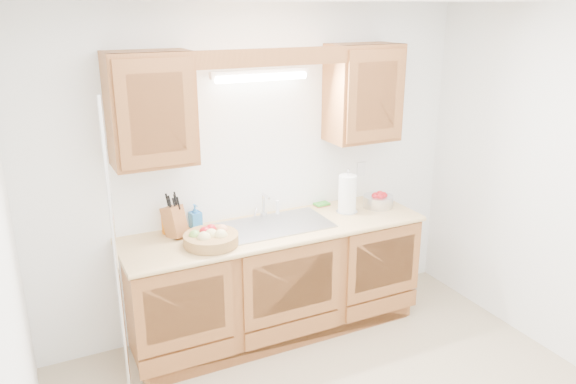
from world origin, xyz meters
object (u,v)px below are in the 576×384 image
paper_towel (347,194)px  knife_block (175,221)px  fruit_basket (211,238)px  apple_bowl (378,200)px

paper_towel → knife_block: bearing=174.8°
fruit_basket → knife_block: knife_block is taller
fruit_basket → apple_bowl: (1.49, 0.14, 0.00)m
fruit_basket → knife_block: bearing=124.9°
apple_bowl → paper_towel: bearing=-179.5°
fruit_basket → paper_towel: bearing=6.5°
knife_block → paper_towel: size_ratio=0.90×
paper_towel → apple_bowl: (0.30, 0.00, -0.10)m
knife_block → apple_bowl: (1.67, -0.12, -0.06)m
fruit_basket → apple_bowl: size_ratio=1.55×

